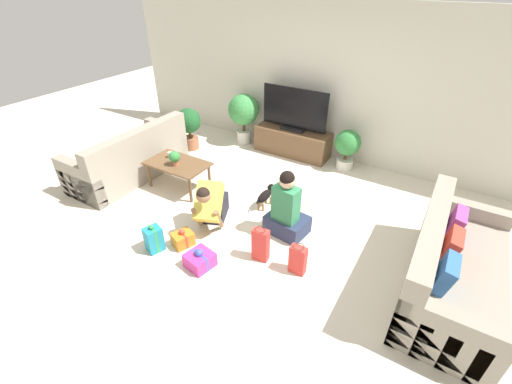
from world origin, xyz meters
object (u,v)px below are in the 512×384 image
(sofa_left, at_px, (130,159))
(potted_plant_back_left, at_px, (244,112))
(person_sitting, at_px, (287,211))
(person_kneeling, at_px, (211,204))
(coffee_table, at_px, (178,166))
(tv, at_px, (294,112))
(tv_console, at_px, (292,142))
(tabletop_plant, at_px, (175,158))
(gift_bag_a, at_px, (298,260))
(dog, at_px, (266,195))
(potted_plant_back_right, at_px, (347,146))
(mug, at_px, (171,155))
(gift_box_a, at_px, (154,239))
(gift_box_c, at_px, (183,239))
(gift_bag_b, at_px, (261,244))
(sofa_right, at_px, (451,270))
(potted_plant_corner_left, at_px, (189,125))
(gift_box_b, at_px, (200,260))

(sofa_left, bearing_deg, potted_plant_back_left, 157.23)
(person_sitting, bearing_deg, person_kneeling, 28.40)
(coffee_table, relative_size, tv, 0.78)
(person_sitting, bearing_deg, tv_console, -58.66)
(tv, xyz_separation_m, tabletop_plant, (-0.97, -2.09, -0.26))
(gift_bag_a, bearing_deg, potted_plant_back_left, 132.73)
(dog, bearing_deg, potted_plant_back_right, -109.14)
(sofa_left, relative_size, mug, 16.34)
(person_kneeling, bearing_deg, tabletop_plant, 133.37)
(person_kneeling, bearing_deg, gift_box_a, -134.58)
(gift_box_c, distance_m, gift_bag_a, 1.48)
(person_kneeling, height_order, mug, person_kneeling)
(mug, bearing_deg, person_sitting, -5.39)
(potted_plant_back_left, bearing_deg, coffee_table, -88.31)
(person_sitting, distance_m, tabletop_plant, 1.95)
(tv_console, relative_size, tv, 1.13)
(tv_console, bearing_deg, potted_plant_back_right, -2.72)
(person_kneeling, bearing_deg, potted_plant_back_left, 90.27)
(gift_bag_b, bearing_deg, gift_box_a, -155.61)
(person_kneeling, relative_size, gift_box_c, 2.75)
(dog, bearing_deg, tabletop_plant, 14.62)
(gift_box_a, bearing_deg, coffee_table, 119.82)
(dog, bearing_deg, tv, -75.14)
(sofa_right, distance_m, potted_plant_corner_left, 4.86)
(potted_plant_corner_left, bearing_deg, dog, -22.49)
(potted_plant_corner_left, bearing_deg, mug, -62.40)
(sofa_right, relative_size, mug, 16.34)
(tv, bearing_deg, gift_box_b, -83.07)
(person_sitting, bearing_deg, mug, 1.55)
(sofa_left, bearing_deg, tabletop_plant, 93.81)
(gift_box_a, bearing_deg, dog, 65.75)
(sofa_left, distance_m, tv, 2.94)
(person_kneeling, bearing_deg, tv, 67.33)
(tv, xyz_separation_m, person_sitting, (0.97, -2.15, -0.47))
(sofa_left, relative_size, tv, 1.58)
(dog, distance_m, gift_box_c, 1.39)
(gift_box_c, height_order, tabletop_plant, tabletop_plant)
(tv, distance_m, tabletop_plant, 2.32)
(sofa_right, distance_m, person_sitting, 1.92)
(dog, xyz_separation_m, gift_bag_a, (0.97, -0.97, -0.00))
(tv_console, height_order, gift_box_b, tv_console)
(coffee_table, relative_size, potted_plant_back_left, 0.99)
(potted_plant_back_left, bearing_deg, gift_bag_a, -47.27)
(sofa_left, height_order, person_kneeling, sofa_left)
(tv_console, xyz_separation_m, person_sitting, (0.97, -2.15, 0.11))
(potted_plant_back_left, relative_size, person_kneeling, 1.18)
(sofa_right, height_order, potted_plant_back_right, sofa_right)
(coffee_table, distance_m, gift_box_a, 1.48)
(tv_console, bearing_deg, gift_box_a, -94.56)
(sofa_left, distance_m, tabletop_plant, 1.00)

